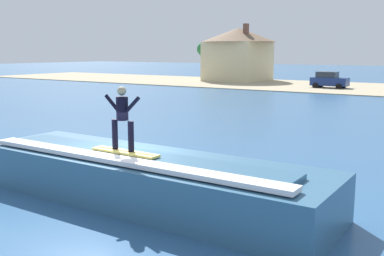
# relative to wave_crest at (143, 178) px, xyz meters

# --- Properties ---
(ground_plane) EXTENTS (260.00, 260.00, 0.00)m
(ground_plane) POSITION_rel_wave_crest_xyz_m (-0.82, 0.24, -0.65)
(ground_plane) COLOR #2F5987
(wave_crest) EXTENTS (10.55, 2.97, 1.39)m
(wave_crest) POSITION_rel_wave_crest_xyz_m (0.00, 0.00, 0.00)
(wave_crest) COLOR #315E7E
(wave_crest) RESTS_ON ground_plane
(surfboard) EXTENTS (2.13, 0.41, 0.06)m
(surfboard) POSITION_rel_wave_crest_xyz_m (-0.26, -0.43, 0.77)
(surfboard) COLOR #EAD159
(surfboard) RESTS_ON wave_crest
(surfer) EXTENTS (1.20, 0.32, 1.72)m
(surfer) POSITION_rel_wave_crest_xyz_m (-0.36, -0.39, 1.76)
(surfer) COLOR black
(surfer) RESTS_ON surfboard
(car_near_shore) EXTENTS (3.97, 2.05, 1.86)m
(car_near_shore) POSITION_rel_wave_crest_xyz_m (-7.42, 41.38, 0.29)
(car_near_shore) COLOR navy
(car_near_shore) RESTS_ON ground_plane
(house_with_chimney) EXTENTS (10.35, 10.35, 7.72)m
(house_with_chimney) POSITION_rel_wave_crest_xyz_m (-21.85, 47.13, 3.47)
(house_with_chimney) COLOR beige
(house_with_chimney) RESTS_ON ground_plane
(tree_tall_bare) EXTENTS (2.21, 2.21, 5.57)m
(tree_tall_bare) POSITION_rel_wave_crest_xyz_m (-30.61, 52.24, 3.67)
(tree_tall_bare) COLOR brown
(tree_tall_bare) RESTS_ON ground_plane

